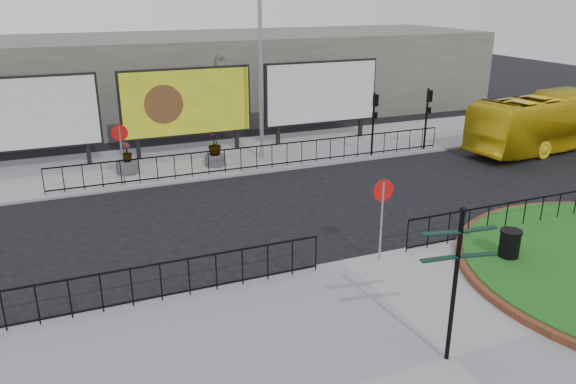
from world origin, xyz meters
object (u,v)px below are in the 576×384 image
litter_bin (509,247)px  planter_b (215,153)px  fingerpost_sign (456,270)px  bus (553,121)px  lamp_post (261,56)px  billboard_mid (187,103)px  planter_a (127,163)px

litter_bin → planter_b: 13.62m
litter_bin → planter_b: bearing=112.4°
fingerpost_sign → bus: 20.09m
bus → planter_b: bus is taller
lamp_post → planter_b: (-2.38, -0.40, -4.13)m
lamp_post → planter_b: bearing=-170.6°
billboard_mid → lamp_post: size_ratio=0.67×
billboard_mid → fingerpost_sign: size_ratio=1.78×
lamp_post → bus: 15.03m
planter_b → litter_bin: bearing=-67.6°
lamp_post → fingerpost_sign: bearing=-95.8°
fingerpost_sign → planter_a: size_ratio=2.58×
lamp_post → planter_a: bearing=-180.0°
lamp_post → planter_a: (-6.17, -0.00, -4.26)m
billboard_mid → bus: size_ratio=0.61×
billboard_mid → planter_b: (0.62, -2.37, -1.90)m
planter_b → billboard_mid: bearing=104.8°
litter_bin → bus: bearing=39.5°
billboard_mid → planter_a: billboard_mid is taller
lamp_post → bus: bearing=-14.3°
billboard_mid → lamp_post: lamp_post is taller
lamp_post → planter_a: lamp_post is taller
planter_b → planter_a: bearing=174.0°
lamp_post → planter_b: size_ratio=6.12×
billboard_mid → bus: bearing=-18.0°
billboard_mid → lamp_post: 4.23m
bus → planter_a: (-20.35, 3.61, -0.86)m
litter_bin → fingerpost_sign: bearing=-145.8°
bus → planter_a: bus is taller
bus → planter_a: bearing=72.2°
lamp_post → litter_bin: size_ratio=9.03×
billboard_mid → litter_bin: size_ratio=6.07×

